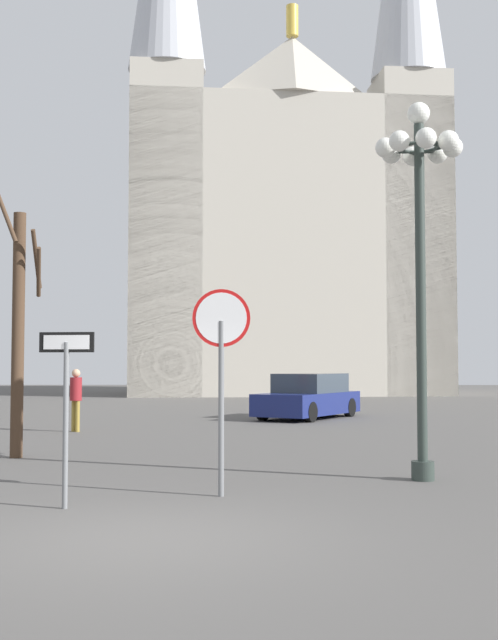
# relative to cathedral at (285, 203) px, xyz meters

# --- Properties ---
(ground_plane) EXTENTS (120.00, 120.00, 0.00)m
(ground_plane) POSITION_rel_cathedral_xyz_m (-2.61, -39.47, -11.58)
(ground_plane) COLOR #514F4C
(cathedral) EXTENTS (19.43, 12.47, 36.84)m
(cathedral) POSITION_rel_cathedral_xyz_m (0.00, 0.00, 0.00)
(cathedral) COLOR #BCB5A5
(cathedral) RESTS_ON ground
(stop_sign) EXTENTS (0.81, 0.08, 2.88)m
(stop_sign) POSITION_rel_cathedral_xyz_m (-1.96, -36.80, -9.55)
(stop_sign) COLOR slate
(stop_sign) RESTS_ON ground
(one_way_arrow_sign) EXTENTS (0.73, 0.13, 2.24)m
(one_way_arrow_sign) POSITION_rel_cathedral_xyz_m (-3.89, -37.76, -10.12)
(one_way_arrow_sign) COLOR slate
(one_way_arrow_sign) RESTS_ON ground
(street_lamp) EXTENTS (1.41, 1.41, 6.04)m
(street_lamp) POSITION_rel_cathedral_xyz_m (1.14, -35.24, -7.30)
(street_lamp) COLOR #2D3833
(street_lamp) RESTS_ON ground
(bare_tree) EXTENTS (1.04, 1.04, 5.34)m
(bare_tree) POSITION_rel_cathedral_xyz_m (-6.18, -32.36, -9.02)
(bare_tree) COLOR #473323
(bare_tree) RESTS_ON ground
(parked_car_near_navy) EXTENTS (3.89, 4.88, 1.50)m
(parked_car_near_navy) POSITION_rel_cathedral_xyz_m (0.18, -21.08, -10.88)
(parked_car_near_navy) COLOR navy
(parked_car_near_navy) RESTS_ON ground
(pedestrian_walking) EXTENTS (0.32, 0.32, 1.69)m
(pedestrian_walking) POSITION_rel_cathedral_xyz_m (-6.42, -26.45, -10.56)
(pedestrian_walking) COLOR olive
(pedestrian_walking) RESTS_ON ground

